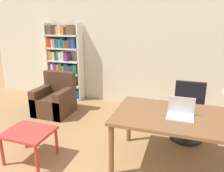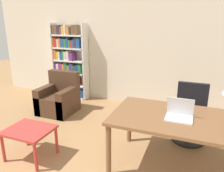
% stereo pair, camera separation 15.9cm
% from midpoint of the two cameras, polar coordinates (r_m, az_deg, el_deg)
% --- Properties ---
extents(wall_back, '(8.00, 0.06, 2.70)m').
position_cam_midpoint_polar(wall_back, '(5.11, 5.62, 9.92)').
color(wall_back, beige).
rests_on(wall_back, ground_plane).
extents(desk, '(1.70, 1.02, 0.77)m').
position_cam_midpoint_polar(desk, '(3.00, 15.75, -8.97)').
color(desk, brown).
rests_on(desk, ground_plane).
extents(laptop, '(0.33, 0.25, 0.26)m').
position_cam_midpoint_polar(laptop, '(2.92, 16.00, -6.72)').
color(laptop, silver).
rests_on(laptop, desk).
extents(office_chair, '(0.55, 0.55, 0.95)m').
position_cam_midpoint_polar(office_chair, '(3.95, 18.14, -6.98)').
color(office_chair, black).
rests_on(office_chair, ground_plane).
extents(side_table_blue, '(0.64, 0.54, 0.46)m').
position_cam_midpoint_polar(side_table_blue, '(3.40, -22.17, -11.83)').
color(side_table_blue, '#B2332D').
rests_on(side_table_blue, ground_plane).
extents(armchair, '(0.72, 0.73, 0.88)m').
position_cam_midpoint_polar(armchair, '(4.92, -15.59, -3.62)').
color(armchair, '#472D1E').
rests_on(armchair, ground_plane).
extents(bookshelf, '(0.92, 0.28, 1.90)m').
position_cam_midpoint_polar(bookshelf, '(5.71, -13.33, 5.76)').
color(bookshelf, white).
rests_on(bookshelf, ground_plane).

